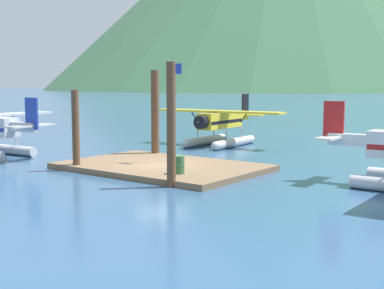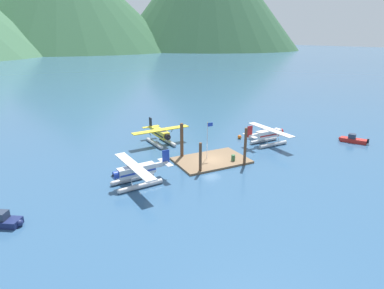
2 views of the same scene
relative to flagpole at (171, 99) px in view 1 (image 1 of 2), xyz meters
The scene contains 8 objects.
ground_plane 3.94m from the flagpole, 82.89° to the right, with size 1200.00×1200.00×0.00m, color #2D5175.
dock_platform 3.79m from the flagpole, 82.89° to the right, with size 10.64×7.10×0.30m, color brown.
piling_near_left 5.44m from the flagpole, 130.75° to the right, with size 0.40×0.40×4.33m, color brown.
piling_near_right 5.83m from the flagpole, 50.43° to the right, with size 0.41×0.41×5.64m, color brown.
piling_far_left 4.15m from the flagpole, 143.69° to the left, with size 0.51×0.51×5.51m, color brown.
flagpole is the anchor object (origin of this frame).
fuel_drum 5.01m from the flagpole, 45.20° to the right, with size 0.62×0.62×0.88m.
seaplane_yellow_bow_left 11.13m from the flagpole, 109.59° to the left, with size 10.48×7.97×3.84m.
Camera 1 is at (18.41, -21.59, 4.64)m, focal length 49.10 mm.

